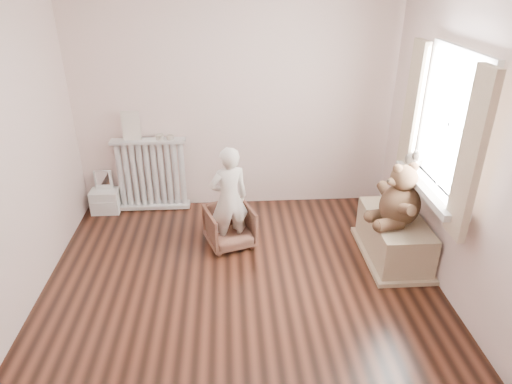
{
  "coord_description": "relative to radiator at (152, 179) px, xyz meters",
  "views": [
    {
      "loc": [
        -0.08,
        -3.21,
        2.63
      ],
      "look_at": [
        0.15,
        0.45,
        0.8
      ],
      "focal_mm": 32.0,
      "sensor_mm": 36.0,
      "label": 1
    }
  ],
  "objects": [
    {
      "name": "floor",
      "position": [
        0.99,
        -1.68,
        -0.39
      ],
      "size": [
        3.6,
        3.6,
        0.01
      ],
      "primitive_type": "cube",
      "color": "black",
      "rests_on": "ground"
    },
    {
      "name": "back_wall",
      "position": [
        0.99,
        0.12,
        0.91
      ],
      "size": [
        3.6,
        0.02,
        2.6
      ],
      "primitive_type": "cube",
      "color": "white",
      "rests_on": "ground"
    },
    {
      "name": "front_wall",
      "position": [
        0.99,
        -3.48,
        0.91
      ],
      "size": [
        3.6,
        0.02,
        2.6
      ],
      "primitive_type": "cube",
      "color": "white",
      "rests_on": "ground"
    },
    {
      "name": "right_wall",
      "position": [
        2.79,
        -1.68,
        0.91
      ],
      "size": [
        0.02,
        3.6,
        2.6
      ],
      "primitive_type": "cube",
      "color": "white",
      "rests_on": "ground"
    },
    {
      "name": "window",
      "position": [
        2.75,
        -1.38,
        1.06
      ],
      "size": [
        0.03,
        0.9,
        1.1
      ],
      "primitive_type": "cube",
      "color": "white",
      "rests_on": "right_wall"
    },
    {
      "name": "window_sill",
      "position": [
        2.66,
        -1.38,
        0.48
      ],
      "size": [
        0.22,
        1.1,
        0.06
      ],
      "primitive_type": "cube",
      "color": "silver",
      "rests_on": "right_wall"
    },
    {
      "name": "curtain_left",
      "position": [
        2.64,
        -1.95,
        1.0
      ],
      "size": [
        0.06,
        0.26,
        1.3
      ],
      "primitive_type": "cube",
      "color": "beige",
      "rests_on": "right_wall"
    },
    {
      "name": "curtain_right",
      "position": [
        2.64,
        -0.81,
        1.0
      ],
      "size": [
        0.06,
        0.26,
        1.3
      ],
      "primitive_type": "cube",
      "color": "beige",
      "rests_on": "right_wall"
    },
    {
      "name": "radiator",
      "position": [
        0.0,
        0.0,
        0.0
      ],
      "size": [
        0.83,
        0.16,
        0.88
      ],
      "primitive_type": "cube",
      "color": "silver",
      "rests_on": "floor"
    },
    {
      "name": "paper_doll",
      "position": [
        -0.16,
        0.0,
        0.65
      ],
      "size": [
        0.2,
        0.02,
        0.33
      ],
      "primitive_type": "cube",
      "color": "beige",
      "rests_on": "radiator"
    },
    {
      "name": "tin_a",
      "position": [
        0.14,
        0.0,
        0.52
      ],
      "size": [
        0.09,
        0.09,
        0.06
      ],
      "primitive_type": "cylinder",
      "color": "#A59E8C",
      "rests_on": "radiator"
    },
    {
      "name": "tin_b",
      "position": [
        0.25,
        0.0,
        0.51
      ],
      "size": [
        0.08,
        0.08,
        0.04
      ],
      "primitive_type": "cylinder",
      "color": "#A59E8C",
      "rests_on": "radiator"
    },
    {
      "name": "toy_vanity",
      "position": [
        -0.56,
        -0.03,
        -0.11
      ],
      "size": [
        0.32,
        0.23,
        0.5
      ],
      "primitive_type": "cube",
      "color": "silver",
      "rests_on": "floor"
    },
    {
      "name": "armchair",
      "position": [
        0.89,
        -0.84,
        -0.18
      ],
      "size": [
        0.58,
        0.59,
        0.43
      ],
      "primitive_type": "imported",
      "rotation": [
        0.0,
        0.0,
        0.32
      ],
      "color": "brown",
      "rests_on": "floor"
    },
    {
      "name": "child",
      "position": [
        0.89,
        -0.89,
        0.17
      ],
      "size": [
        0.46,
        0.37,
        1.08
      ],
      "primitive_type": "imported",
      "rotation": [
        0.0,
        0.0,
        3.47
      ],
      "color": "silver",
      "rests_on": "armchair"
    },
    {
      "name": "toy_bench",
      "position": [
        2.51,
        -1.15,
        -0.19
      ],
      "size": [
        0.49,
        0.93,
        0.44
      ],
      "primitive_type": "cube",
      "color": "tan",
      "rests_on": "floor"
    },
    {
      "name": "teddy_bear",
      "position": [
        2.47,
        -1.25,
        0.28
      ],
      "size": [
        0.55,
        0.46,
        0.6
      ],
      "primitive_type": null,
      "rotation": [
        0.0,
        0.0,
        0.18
      ],
      "color": "#382416",
      "rests_on": "toy_bench"
    },
    {
      "name": "plush_cat",
      "position": [
        2.65,
        -0.99,
        0.61
      ],
      "size": [
        0.18,
        0.26,
        0.21
      ],
      "primitive_type": null,
      "rotation": [
        0.0,
        0.0,
        -0.14
      ],
      "color": "slate",
      "rests_on": "window_sill"
    }
  ]
}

